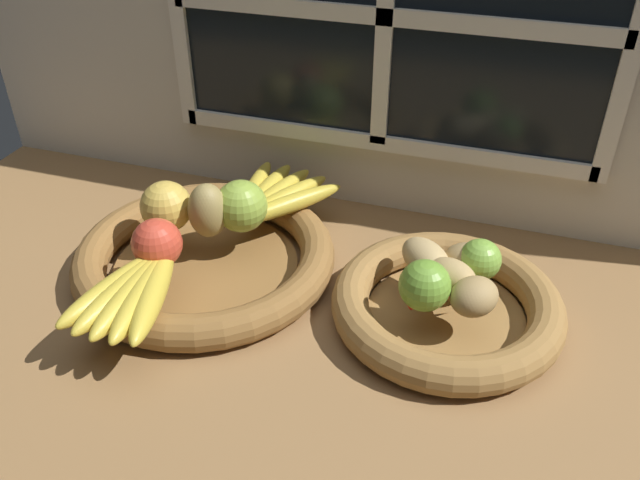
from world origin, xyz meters
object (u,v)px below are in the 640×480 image
object	(u,v)px
potato_small	(474,297)
fruit_bowl_left	(205,257)
potato_back	(472,260)
potato_oblong	(426,258)
lime_near	(425,285)
lime_far	(480,260)
apple_red_front	(157,243)
pear_brown	(208,210)
apple_green_back	(241,206)
apple_golden_left	(166,207)
potato_large	(451,276)
banana_bunch_back	(272,197)
fruit_bowl_right	(447,306)
chili_pepper	(449,294)
banana_bunch_front	(135,289)

from	to	relation	value
potato_small	fruit_bowl_left	bearing A→B (deg)	175.06
potato_back	potato_oblong	xyz separation A→B (cm)	(-5.64, -1.61, 0.03)
lime_near	lime_far	xyz separation A→B (cm)	(5.64, 7.81, -0.46)
apple_red_front	lime_far	size ratio (longest dim) A/B	1.23
pear_brown	lime_far	xyz separation A→B (cm)	(36.99, 1.94, -1.32)
apple_green_back	potato_oblong	size ratio (longest dim) A/B	0.92
pear_brown	potato_oblong	size ratio (longest dim) A/B	0.99
potato_back	lime_far	size ratio (longest dim) A/B	1.31
apple_green_back	pear_brown	bearing A→B (deg)	-141.77
apple_red_front	apple_golden_left	bearing A→B (deg)	110.79
apple_red_front	potato_large	bearing A→B (deg)	9.67
banana_bunch_back	lime_far	xyz separation A→B (cm)	(31.65, -8.35, 1.34)
fruit_bowl_right	chili_pepper	size ratio (longest dim) A/B	2.84
chili_pepper	pear_brown	bearing A→B (deg)	139.64
banana_bunch_back	lime_far	size ratio (longest dim) A/B	3.61
banana_bunch_back	potato_small	world-z (taller)	potato_small
fruit_bowl_left	potato_oblong	distance (cm)	30.94
apple_green_back	pear_brown	world-z (taller)	pear_brown
apple_red_front	banana_bunch_front	bearing A→B (deg)	-83.15
potato_oblong	chili_pepper	distance (cm)	6.32
banana_bunch_front	apple_golden_left	bearing A→B (deg)	104.35
banana_bunch_front	potato_large	world-z (taller)	potato_large
banana_bunch_back	potato_oblong	xyz separation A→B (cm)	(24.98, -9.43, 0.77)
potato_back	potato_small	world-z (taller)	potato_small
banana_bunch_back	pear_brown	bearing A→B (deg)	-117.45
potato_small	potato_oblong	distance (cm)	9.14
apple_golden_left	banana_bunch_back	size ratio (longest dim) A/B	0.37
fruit_bowl_right	potato_small	world-z (taller)	potato_small
potato_back	chili_pepper	size ratio (longest dim) A/B	0.68
apple_red_front	pear_brown	distance (cm)	8.95
pear_brown	potato_oblong	world-z (taller)	pear_brown
fruit_bowl_right	lime_far	distance (cm)	7.23
potato_back	chili_pepper	world-z (taller)	potato_back
fruit_bowl_right	potato_back	size ratio (longest dim) A/B	4.18
fruit_bowl_left	apple_red_front	size ratio (longest dim) A/B	5.52
fruit_bowl_left	pear_brown	size ratio (longest dim) A/B	4.55
fruit_bowl_right	potato_large	world-z (taller)	potato_large
apple_green_back	potato_back	distance (cm)	32.30
fruit_bowl_left	lime_near	distance (cm)	32.23
pear_brown	potato_small	xyz separation A→B (cm)	(37.18, -5.19, -1.70)
lime_far	apple_golden_left	bearing A→B (deg)	-177.00
apple_red_front	banana_bunch_front	world-z (taller)	apple_red_front
apple_golden_left	potato_back	world-z (taller)	apple_golden_left
banana_bunch_back	lime_near	distance (cm)	30.67
fruit_bowl_right	banana_bunch_front	bearing A→B (deg)	-159.44
pear_brown	lime_near	distance (cm)	31.91
fruit_bowl_right	potato_small	xyz separation A→B (cm)	(3.23, -3.23, 4.90)
potato_back	apple_golden_left	bearing A→B (deg)	-176.22
chili_pepper	banana_bunch_back	bearing A→B (deg)	119.95
banana_bunch_front	banana_bunch_back	bearing A→B (deg)	73.36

